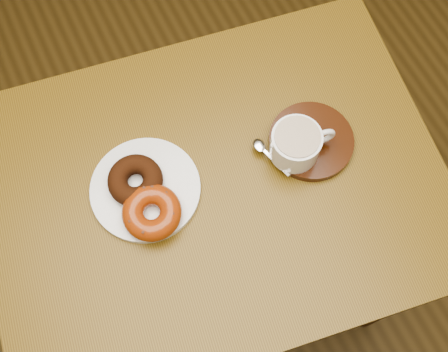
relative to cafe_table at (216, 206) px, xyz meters
name	(u,v)px	position (x,y,z in m)	size (l,w,h in m)	color
ground	(243,281)	(0.06, -0.06, -0.70)	(6.00, 6.00, 0.00)	#4E3918
cafe_table	(216,206)	(0.00, 0.00, 0.00)	(0.97, 0.78, 0.83)	brown
donut_plate	(145,189)	(-0.12, 0.05, 0.14)	(0.21, 0.21, 0.01)	white
donut_cinnamon	(135,180)	(-0.14, 0.06, 0.16)	(0.10, 0.10, 0.04)	#35180A
donut_caramel	(152,212)	(-0.13, -0.01, 0.17)	(0.12, 0.12, 0.04)	#973910
saucer	(311,141)	(0.21, 0.00, 0.14)	(0.17, 0.17, 0.02)	#321406
coffee_cup	(296,144)	(0.17, -0.01, 0.18)	(0.13, 0.10, 0.07)	white
teaspoon	(262,149)	(0.11, 0.02, 0.15)	(0.04, 0.10, 0.01)	silver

